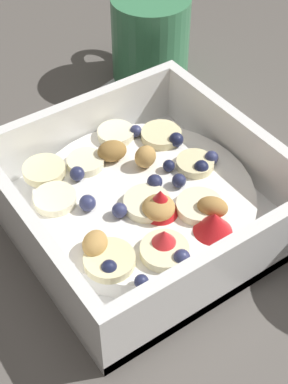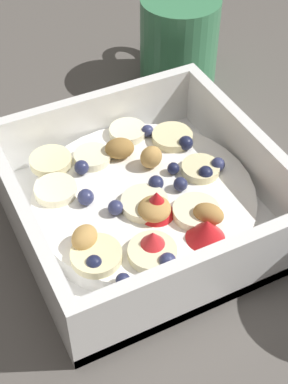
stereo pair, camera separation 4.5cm
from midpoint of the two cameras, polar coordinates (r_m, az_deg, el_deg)
ground_plane at (r=0.49m, az=4.17°, el=-1.06°), size 2.40×2.40×0.00m
fruit_bowl at (r=0.46m, az=2.82°, el=-1.06°), size 0.20×0.20×0.06m
spoon at (r=0.58m, az=-3.48°, el=8.63°), size 0.07×0.17×0.01m
coffee_mug at (r=0.61m, az=5.63°, el=14.81°), size 0.11×0.08×0.09m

